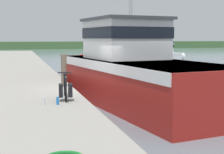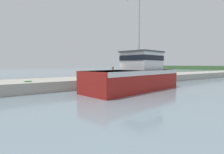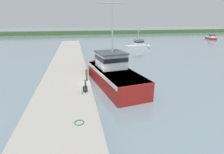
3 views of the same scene
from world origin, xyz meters
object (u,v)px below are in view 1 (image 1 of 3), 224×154
(bicycle_touring, at_px, (65,87))
(water_bottle_by_bike, at_px, (58,101))
(fishing_boat_main, at_px, (133,70))
(mooring_post, at_px, (64,70))
(boat_orange_near, at_px, (160,54))
(water_bottle_on_curb, at_px, (44,101))

(bicycle_touring, distance_m, water_bottle_by_bike, 0.97)
(fishing_boat_main, distance_m, mooring_post, 3.13)
(boat_orange_near, height_order, water_bottle_on_curb, boat_orange_near)
(fishing_boat_main, height_order, water_bottle_on_curb, fishing_boat_main)
(fishing_boat_main, relative_size, boat_orange_near, 1.73)
(boat_orange_near, distance_m, bicycle_touring, 31.69)
(bicycle_touring, relative_size, water_bottle_on_curb, 9.45)
(fishing_boat_main, xyz_separation_m, water_bottle_by_bike, (-3.71, -4.38, -0.39))
(mooring_post, distance_m, water_bottle_by_bike, 3.78)
(water_bottle_on_curb, bearing_deg, fishing_boat_main, 46.09)
(water_bottle_on_curb, xyz_separation_m, water_bottle_by_bike, (0.37, -0.13, 0.02))
(bicycle_touring, height_order, water_bottle_by_bike, bicycle_touring)
(boat_orange_near, xyz_separation_m, water_bottle_by_bike, (-15.48, -28.71, 0.14))
(bicycle_touring, bearing_deg, fishing_boat_main, 52.13)
(bicycle_touring, xyz_separation_m, mooring_post, (0.32, 2.81, 0.27))
(water_bottle_on_curb, height_order, water_bottle_by_bike, water_bottle_by_bike)
(fishing_boat_main, relative_size, mooring_post, 9.79)
(fishing_boat_main, height_order, bicycle_touring, fishing_boat_main)
(mooring_post, bearing_deg, bicycle_touring, -96.59)
(mooring_post, height_order, water_bottle_on_curb, mooring_post)
(boat_orange_near, xyz_separation_m, mooring_post, (-14.82, -25.03, 0.66))
(mooring_post, xyz_separation_m, water_bottle_by_bike, (-0.66, -3.68, -0.51))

